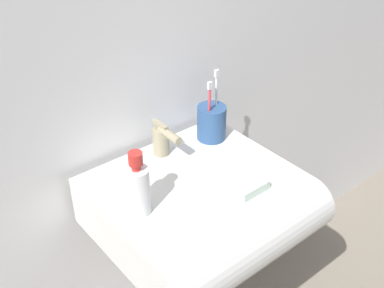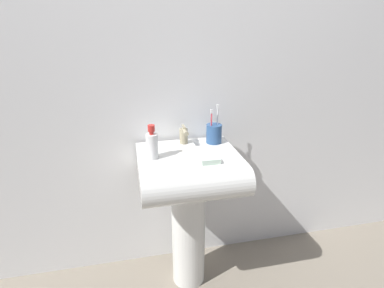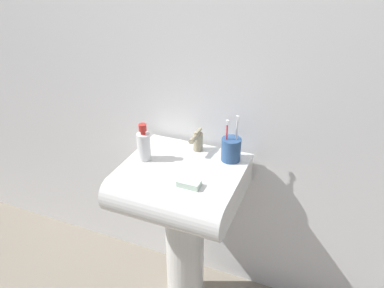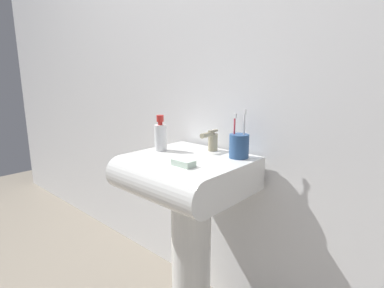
{
  "view_description": "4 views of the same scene",
  "coord_description": "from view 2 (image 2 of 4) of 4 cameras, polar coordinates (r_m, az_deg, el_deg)",
  "views": [
    {
      "loc": [
        -0.61,
        -0.74,
        1.52
      ],
      "look_at": [
        -0.01,
        -0.0,
        0.89
      ],
      "focal_mm": 45.0,
      "sensor_mm": 36.0,
      "label": 1
    },
    {
      "loc": [
        -0.26,
        -1.3,
        1.36
      ],
      "look_at": [
        0.02,
        0.01,
        0.82
      ],
      "focal_mm": 28.0,
      "sensor_mm": 36.0,
      "label": 2
    },
    {
      "loc": [
        0.52,
        -1.18,
        1.6
      ],
      "look_at": [
        0.02,
        0.03,
        0.87
      ],
      "focal_mm": 35.0,
      "sensor_mm": 36.0,
      "label": 3
    },
    {
      "loc": [
        0.82,
        -0.91,
        1.1
      ],
      "look_at": [
        0.03,
        -0.03,
        0.84
      ],
      "focal_mm": 28.0,
      "sensor_mm": 36.0,
      "label": 4
    }
  ],
  "objects": [
    {
      "name": "ground_plane",
      "position": [
        1.9,
        -0.63,
        -24.01
      ],
      "size": [
        6.0,
        6.0,
        0.0
      ],
      "primitive_type": "plane",
      "color": "gray",
      "rests_on": "ground"
    },
    {
      "name": "wall_back",
      "position": [
        1.57,
        -2.66,
        15.88
      ],
      "size": [
        5.0,
        0.05,
        2.4
      ],
      "primitive_type": "cube",
      "color": "white",
      "rests_on": "ground"
    },
    {
      "name": "sink_pedestal",
      "position": [
        1.68,
        -0.68,
        -16.36
      ],
      "size": [
        0.18,
        0.18,
        0.64
      ],
      "primitive_type": "cylinder",
      "color": "white",
      "rests_on": "ground"
    },
    {
      "name": "sink_basin",
      "position": [
        1.43,
        -0.33,
        -5.2
      ],
      "size": [
        0.48,
        0.46,
        0.14
      ],
      "color": "white",
      "rests_on": "sink_pedestal"
    },
    {
      "name": "faucet",
      "position": [
        1.55,
        -1.55,
        1.76
      ],
      "size": [
        0.04,
        0.11,
        0.1
      ],
      "color": "tan",
      "rests_on": "sink_basin"
    },
    {
      "name": "toothbrush_cup",
      "position": [
        1.57,
        4.21,
        2.04
      ],
      "size": [
        0.08,
        0.08,
        0.2
      ],
      "color": "#2D5184",
      "rests_on": "sink_basin"
    },
    {
      "name": "soap_bottle",
      "position": [
        1.38,
        -7.61,
        -0.16
      ],
      "size": [
        0.06,
        0.06,
        0.16
      ],
      "color": "white",
      "rests_on": "sink_basin"
    },
    {
      "name": "bar_soap",
      "position": [
        1.35,
        3.5,
        -3.17
      ],
      "size": [
        0.09,
        0.05,
        0.02
      ],
      "primitive_type": "cube",
      "color": "silver",
      "rests_on": "sink_basin"
    }
  ]
}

